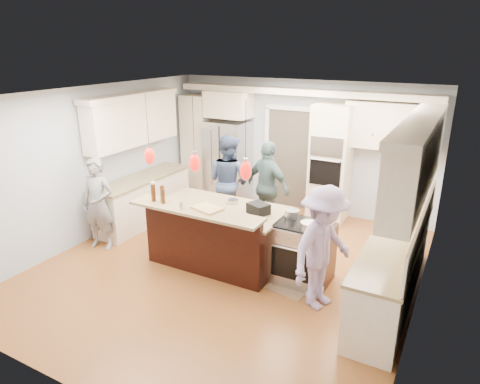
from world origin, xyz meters
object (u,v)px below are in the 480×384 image
(kitchen_island, at_px, (218,234))
(person_far_left, at_px, (228,181))
(refrigerator, at_px, (228,162))
(island_range, at_px, (303,253))
(person_bar_end, at_px, (98,204))

(kitchen_island, xyz_separation_m, person_far_left, (-0.60, 1.38, 0.41))
(refrigerator, relative_size, kitchen_island, 0.86)
(person_far_left, bearing_deg, kitchen_island, 124.95)
(refrigerator, height_order, kitchen_island, refrigerator)
(kitchen_island, bearing_deg, island_range, 3.11)
(person_bar_end, bearing_deg, island_range, -1.62)
(kitchen_island, distance_m, person_far_left, 1.56)
(refrigerator, xyz_separation_m, person_bar_end, (-0.75, -3.09, -0.10))
(island_range, xyz_separation_m, person_bar_end, (-3.46, -0.60, 0.34))
(refrigerator, distance_m, island_range, 3.71)
(island_range, bearing_deg, person_far_left, 146.98)
(refrigerator, xyz_separation_m, island_range, (2.71, -2.49, -0.44))
(refrigerator, bearing_deg, kitchen_island, -63.09)
(person_bar_end, bearing_deg, refrigerator, 64.93)
(kitchen_island, relative_size, island_range, 2.28)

